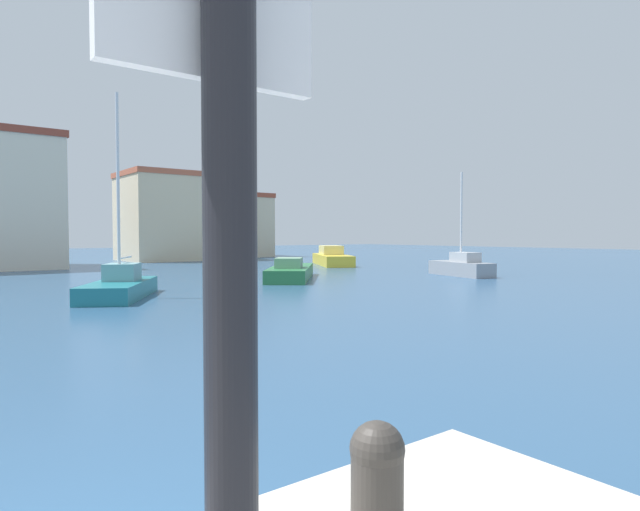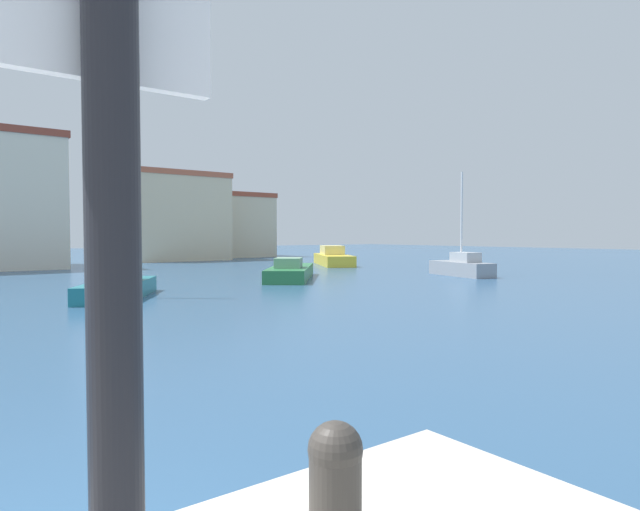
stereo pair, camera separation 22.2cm
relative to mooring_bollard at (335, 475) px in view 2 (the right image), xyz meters
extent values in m
plane|color=#2D5175|center=(13.55, 21.59, -1.31)|extent=(160.00, 160.00, 0.00)
cylinder|color=#38332D|center=(0.00, 0.00, -0.09)|extent=(0.26, 0.26, 0.43)
sphere|color=#38332D|center=(0.00, 0.00, 0.13)|extent=(0.27, 0.27, 0.27)
cube|color=gray|center=(24.61, 18.59, -0.89)|extent=(2.55, 4.85, 0.84)
cube|color=#ADB0B5|center=(24.51, 18.20, -0.17)|extent=(1.45, 1.89, 0.59)
cylinder|color=silver|center=(24.61, 18.59, 2.22)|extent=(0.12, 0.12, 5.38)
cube|color=#28703D|center=(15.17, 22.89, -0.96)|extent=(6.43, 7.16, 0.70)
cube|color=gray|center=(14.45, 22.03, -0.34)|extent=(2.27, 2.34, 0.53)
cube|color=gold|center=(25.70, 32.28, -0.88)|extent=(5.68, 7.86, 0.84)
cube|color=#DFCD77|center=(26.00, 32.83, -0.10)|extent=(2.79, 3.25, 0.72)
cube|color=#1E707A|center=(4.75, 19.55, -0.98)|extent=(4.47, 5.74, 0.64)
cube|color=#6B9CA2|center=(4.99, 19.95, -0.32)|extent=(1.80, 1.89, 0.68)
cylinder|color=silver|center=(4.75, 19.55, 3.00)|extent=(0.12, 0.12, 7.33)
cylinder|color=silver|center=(5.26, 20.41, 0.24)|extent=(1.06, 1.71, 0.08)
cube|color=beige|center=(18.62, 48.46, 2.65)|extent=(8.94, 7.50, 7.91)
cube|color=#B25B42|center=(18.62, 48.46, 6.85)|extent=(9.12, 7.65, 0.50)
cube|color=beige|center=(26.08, 52.14, 1.97)|extent=(9.13, 7.08, 6.55)
cube|color=#9E4733|center=(26.08, 52.14, 5.49)|extent=(9.32, 7.22, 0.50)
camera|label=1|loc=(-1.79, -1.87, 1.17)|focal=30.21mm
camera|label=2|loc=(-1.61, -2.01, 1.17)|focal=30.21mm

